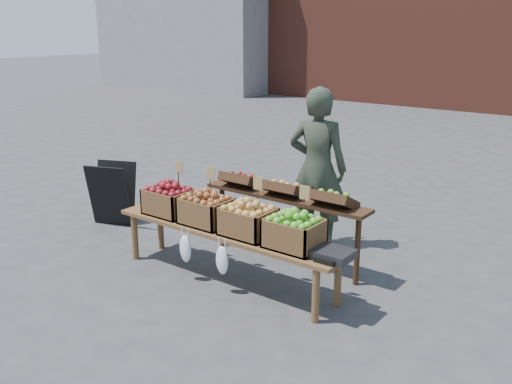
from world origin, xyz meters
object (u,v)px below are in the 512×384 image
Objects in this scene: display_bench at (227,255)px; weighing_scale at (333,254)px; chalkboard_sign at (112,194)px; crate_red_apples at (248,222)px; back_table at (285,220)px; crate_russet_pears at (206,211)px; crate_green_apples at (294,234)px; vendor at (317,168)px; crate_golden_apples at (169,202)px.

display_bench is 7.94× the size of weighing_scale.
chalkboard_sign reaches higher than display_bench.
crate_red_apples reaches higher than weighing_scale.
back_table is at bearing 72.39° from display_bench.
crate_russet_pears and crate_green_apples have the same top height.
crate_red_apples is (0.06, -1.41, -0.25)m from vendor.
crate_green_apples is (3.16, -0.42, 0.28)m from chalkboard_sign.
weighing_scale is (1.25, 0.00, 0.33)m from display_bench.
back_table is at bearing 129.64° from crate_green_apples.
back_table is 4.20× the size of crate_russet_pears.
crate_golden_apples is 1.10m from crate_red_apples.
vendor is 1.58m from display_bench.
display_bench is (2.33, -0.42, -0.14)m from chalkboard_sign.
crate_golden_apples is at bearing 180.00° from weighing_scale.
crate_red_apples is 1.47× the size of weighing_scale.
display_bench is (-0.21, -1.41, -0.68)m from vendor.
display_bench is 5.40× the size of crate_red_apples.
weighing_scale is (1.02, -0.72, 0.09)m from back_table.
crate_red_apples is at bearing 78.09° from vendor.
vendor is at bearing 53.67° from crate_golden_apples.
vendor is at bearing 113.39° from crate_green_apples.
vendor reaches higher than crate_golden_apples.
display_bench is at bearing 180.00° from crate_green_apples.
crate_green_apples is at bearing 0.00° from crate_russet_pears.
vendor is 3.84× the size of crate_green_apples.
crate_russet_pears is at bearing 180.00° from weighing_scale.
chalkboard_sign is 1.70× the size of crate_golden_apples.
crate_red_apples is at bearing 0.00° from display_bench.
display_bench is at bearing -32.29° from chalkboard_sign.
weighing_scale is at bearing -28.78° from chalkboard_sign.
back_table is 6.18× the size of weighing_scale.
crate_green_apples is 0.44m from weighing_scale.
chalkboard_sign is 2.58m from back_table.
crate_red_apples is (0.55, 0.00, 0.00)m from crate_russet_pears.
weighing_scale is (0.43, 0.00, -0.10)m from crate_green_apples.
back_table reaches higher than crate_green_apples.
crate_green_apples is at bearing 0.00° from crate_golden_apples.
crate_green_apples is at bearing 180.00° from weighing_scale.
vendor reaches higher than weighing_scale.
crate_red_apples is at bearing -31.24° from chalkboard_sign.
crate_russet_pears is at bearing -33.62° from chalkboard_sign.
chalkboard_sign is 2.51× the size of weighing_scale.
back_table is at bearing 93.70° from crate_red_apples.
display_bench is at bearing 180.00° from weighing_scale.
weighing_scale is at bearing 0.00° from crate_green_apples.
crate_red_apples is (0.27, 0.00, 0.42)m from display_bench.
chalkboard_sign is 3.20m from crate_green_apples.
crate_russet_pears is 1.00× the size of crate_green_apples.
back_table is 4.20× the size of crate_red_apples.
weighing_scale is (1.52, 0.00, -0.10)m from crate_russet_pears.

